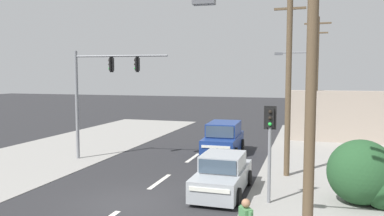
# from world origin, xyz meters

# --- Properties ---
(ground_plane) EXTENTS (140.00, 140.00, 0.00)m
(ground_plane) POSITION_xyz_m (0.00, 0.00, 0.00)
(ground_plane) COLOR #28282B
(lane_dash_mid) EXTENTS (0.20, 2.40, 0.01)m
(lane_dash_mid) POSITION_xyz_m (0.00, 3.00, 0.00)
(lane_dash_mid) COLOR silver
(lane_dash_mid) RESTS_ON ground
(lane_dash_far) EXTENTS (0.20, 2.40, 0.01)m
(lane_dash_far) POSITION_xyz_m (0.00, 8.00, 0.00)
(lane_dash_far) COLOR silver
(lane_dash_far) RESTS_ON ground
(kerb_left_verge) EXTENTS (8.00, 40.00, 0.02)m
(kerb_left_verge) POSITION_xyz_m (-8.50, 4.00, 0.01)
(kerb_left_verge) COLOR gray
(kerb_left_verge) RESTS_ON ground
(utility_pole_foreground_right) EXTENTS (3.78, 0.47, 9.10)m
(utility_pole_foreground_right) POSITION_xyz_m (6.04, -2.67, 4.91)
(utility_pole_foreground_right) COLOR brown
(utility_pole_foreground_right) RESTS_ON ground
(utility_pole_midground_right) EXTENTS (1.80, 0.26, 8.73)m
(utility_pole_midground_right) POSITION_xyz_m (5.28, 5.58, 4.60)
(utility_pole_midground_right) COLOR brown
(utility_pole_midground_right) RESTS_ON ground
(utility_pole_background_right) EXTENTS (3.77, 0.68, 8.71)m
(utility_pole_background_right) POSITION_xyz_m (6.55, 15.63, 4.71)
(utility_pole_background_right) COLOR brown
(utility_pole_background_right) RESTS_ON ground
(traffic_signal_mast) EXTENTS (5.26, 0.74, 6.00)m
(traffic_signal_mast) POSITION_xyz_m (-4.81, 6.07, 4.15)
(traffic_signal_mast) COLOR slate
(traffic_signal_mast) RESTS_ON ground
(pedestal_signal_right_kerb) EXTENTS (0.44, 0.29, 3.56)m
(pedestal_signal_right_kerb) POSITION_xyz_m (4.86, 1.53, 2.42)
(pedestal_signal_right_kerb) COLOR slate
(pedestal_signal_right_kerb) RESTS_ON ground
(roadside_bush) EXTENTS (2.48, 2.13, 2.36)m
(roadside_bush) POSITION_xyz_m (8.13, 2.35, 1.11)
(roadside_bush) COLOR #234C28
(roadside_bush) RESTS_ON ground
(shopfront_wall_far) EXTENTS (12.00, 1.00, 3.60)m
(shopfront_wall_far) POSITION_xyz_m (11.00, 16.00, 1.80)
(shopfront_wall_far) COLOR #A39384
(shopfront_wall_far) RESTS_ON ground
(suv_receding_far) EXTENTS (2.18, 4.60, 1.90)m
(suv_receding_far) POSITION_xyz_m (1.44, 9.50, 0.88)
(suv_receding_far) COLOR navy
(suv_receding_far) RESTS_ON ground
(sedan_crossing_left) EXTENTS (1.89, 4.24, 1.56)m
(sedan_crossing_left) POSITION_xyz_m (2.97, 2.29, 0.70)
(sedan_crossing_left) COLOR #A3A8AD
(sedan_crossing_left) RESTS_ON ground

